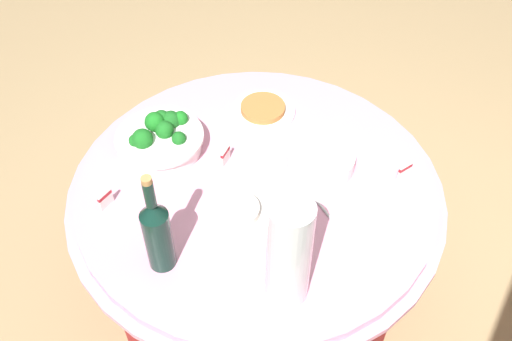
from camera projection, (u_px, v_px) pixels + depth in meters
ground_plane at (256, 306)px, 2.30m from camera, size 6.00×6.00×0.00m
buffet_table at (256, 251)px, 2.03m from camera, size 1.16×1.16×0.74m
broccoli_bowl at (160, 138)px, 1.83m from camera, size 0.28×0.28×0.12m
plate_stack at (321, 160)px, 1.79m from camera, size 0.21×0.21×0.06m
wine_bottle at (157, 233)px, 1.47m from camera, size 0.07×0.07×0.34m
decorative_fruit_vase at (289, 255)px, 1.38m from camera, size 0.11×0.11×0.34m
serving_tongs at (331, 210)px, 1.68m from camera, size 0.12×0.16×0.01m
food_plate_peanuts at (263, 110)px, 1.97m from camera, size 0.22×0.22×0.03m
food_plate_rice at (237, 213)px, 1.66m from camera, size 0.22×0.22×0.04m
label_placard_front at (225, 155)px, 1.80m from camera, size 0.05×0.02×0.05m
label_placard_mid at (405, 171)px, 1.75m from camera, size 0.05×0.03×0.05m
label_placard_rear at (105, 199)px, 1.68m from camera, size 0.05×0.01×0.05m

